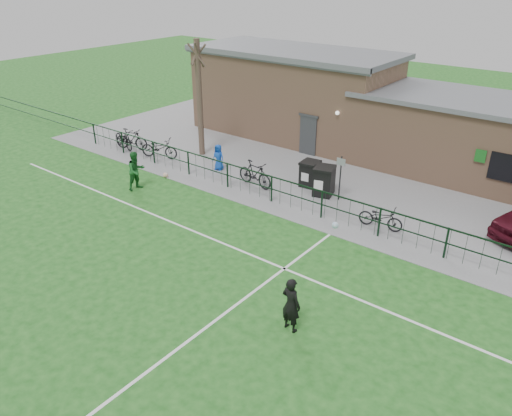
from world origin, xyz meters
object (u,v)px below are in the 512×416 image
Objects in this scene: sign_post at (340,178)px; spectator_child at (218,157)px; wheelie_bin_left at (310,174)px; bicycle_a at (124,138)px; bicycle_e at (381,217)px; bare_tree at (199,99)px; bicycle_b at (131,139)px; outfield_player at (136,171)px; wheelie_bin_right at (324,182)px; ball_ground at (165,175)px; bicycle_c at (159,148)px; bicycle_d at (255,174)px.

spectator_child is at bearing -174.91° from sign_post.
bicycle_a is (-10.99, -1.89, -0.01)m from wheelie_bin_left.
bare_tree is at bearing 73.69° from bicycle_e.
spectator_child is (-4.65, -1.09, 0.10)m from wheelie_bin_left.
bicycle_b is 1.09× the size of outfield_player.
sign_post is at bearing -20.13° from wheelie_bin_right.
spectator_child is at bearing -67.58° from bicycle_a.
spectator_child reaches higher than wheelie_bin_right.
wheelie_bin_left is at bearing 140.20° from wheelie_bin_right.
outfield_player is at bearing -89.63° from ball_ground.
spectator_child is at bearing -99.85° from bicycle_c.
sign_post reaches higher than wheelie_bin_right.
bicycle_b is at bearing -178.39° from spectator_child.
wheelie_bin_left is 0.55× the size of bicycle_d.
outfield_player is (-1.36, -4.02, 0.22)m from spectator_child.
bicycle_d reaches higher than ball_ground.
sign_post is (1.83, -0.52, 0.45)m from wheelie_bin_left.
sign_post is at bearing -67.76° from bicycle_d.
bicycle_b reaches higher than ball_ground.
bicycle_a is 0.55m from bicycle_b.
wheelie_bin_left is 4.55× the size of ball_ground.
ball_ground is (-7.85, -2.90, -0.90)m from sign_post.
bicycle_c is at bearing -127.19° from bare_tree.
bicycle_a is (-12.01, -1.44, -0.07)m from wheelie_bin_right.
wheelie_bin_right is at bearing 22.83° from ball_ground.
bicycle_a is 1.04× the size of bicycle_d.
wheelie_bin_right is at bearing -102.28° from bicycle_c.
bare_tree is 3.45× the size of bicycle_e.
wheelie_bin_left reaches higher than bicycle_e.
sign_post is at bearing 20.29° from ball_ground.
wheelie_bin_right reaches higher than bicycle_e.
spectator_child is at bearing 78.50° from bicycle_e.
bicycle_a is 8.54× the size of ball_ground.
outfield_player reaches higher than bicycle_c.
bicycle_b is (0.54, 0.11, 0.04)m from bicycle_a.
wheelie_bin_right reaches higher than bicycle_d.
wheelie_bin_right is 5.03× the size of ball_ground.
bicycle_b is 5.56m from outfield_player.
bare_tree is at bearing 173.55° from wheelie_bin_left.
ball_ground is (-4.06, -1.82, -0.50)m from bicycle_d.
bare_tree is 3.32m from bicycle_c.
bare_tree is at bearing -49.53° from bicycle_a.
bicycle_a is 1.17× the size of outfield_player.
bicycle_d is at bearing -164.13° from sign_post.
bicycle_d reaches higher than bicycle_b.
bicycle_c is at bearing 82.79° from bicycle_e.
bicycle_c is at bearing 143.23° from ball_ground.
bicycle_d is at bearing -174.85° from wheelie_bin_right.
bicycle_a reaches higher than ball_ground.
ball_ground is at bearing -172.94° from wheelie_bin_right.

